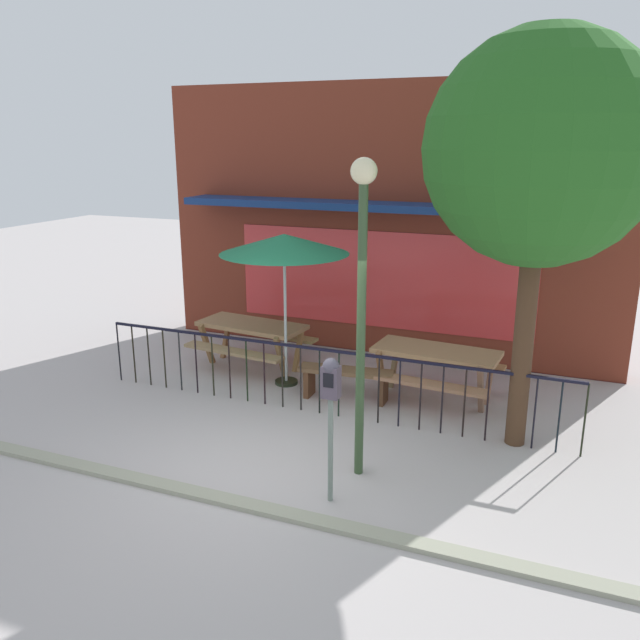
% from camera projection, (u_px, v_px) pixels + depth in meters
% --- Properties ---
extents(ground, '(40.00, 40.00, 0.00)m').
position_uv_depth(ground, '(265.00, 469.00, 7.49)').
color(ground, '#B1A9A7').
extents(pub_storefront, '(8.18, 1.24, 4.68)m').
position_uv_depth(pub_storefront, '(385.00, 222.00, 11.13)').
color(pub_storefront, '#431614').
rests_on(pub_storefront, ground).
extents(patio_fence_front, '(6.89, 0.04, 0.97)m').
position_uv_depth(patio_fence_front, '(320.00, 369.00, 8.85)').
color(patio_fence_front, black).
rests_on(patio_fence_front, ground).
extents(picnic_table_left, '(1.94, 1.55, 0.79)m').
position_uv_depth(picnic_table_left, '(252.00, 333.00, 10.67)').
color(picnic_table_left, '#96704A').
rests_on(picnic_table_left, ground).
extents(picnic_table_right, '(1.91, 1.51, 0.79)m').
position_uv_depth(picnic_table_right, '(436.00, 360.00, 9.35)').
color(picnic_table_right, '#9E764D').
rests_on(picnic_table_right, ground).
extents(patio_umbrella, '(1.95, 1.95, 2.37)m').
position_uv_depth(patio_umbrella, '(284.00, 245.00, 9.52)').
color(patio_umbrella, black).
rests_on(patio_umbrella, ground).
extents(patio_bench, '(1.43, 0.48, 0.48)m').
position_uv_depth(patio_bench, '(346.00, 377.00, 9.40)').
color(patio_bench, brown).
rests_on(patio_bench, ground).
extents(parking_meter_near, '(0.18, 0.17, 1.61)m').
position_uv_depth(parking_meter_near, '(331.00, 392.00, 6.51)').
color(parking_meter_near, slate).
rests_on(parking_meter_near, ground).
extents(street_tree, '(2.66, 2.66, 4.95)m').
position_uv_depth(street_tree, '(541.00, 151.00, 7.16)').
color(street_tree, '#472F1E').
rests_on(street_tree, ground).
extents(street_lamp, '(0.28, 0.28, 3.56)m').
position_uv_depth(street_lamp, '(362.00, 274.00, 6.77)').
color(street_lamp, '#31492A').
rests_on(street_lamp, ground).
extents(curb_edge, '(11.45, 0.20, 0.11)m').
position_uv_depth(curb_edge, '(231.00, 503.00, 6.79)').
color(curb_edge, gray).
rests_on(curb_edge, ground).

